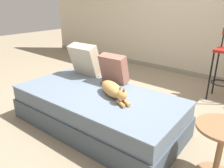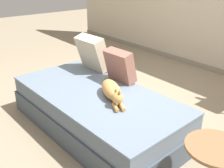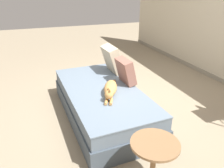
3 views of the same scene
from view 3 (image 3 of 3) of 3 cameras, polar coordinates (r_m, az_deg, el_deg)
ground_plane at (r=3.42m, az=3.87°, el=-6.82°), size 16.00×16.00×0.00m
couch at (r=3.18m, az=-2.63°, el=-4.70°), size 2.06×1.07×0.44m
throw_pillow_corner at (r=3.62m, az=0.08°, el=6.57°), size 0.44×0.29×0.45m
throw_pillow_middle at (r=3.20m, az=3.58°, el=3.40°), size 0.37×0.23×0.38m
cat at (r=2.90m, az=-0.42°, el=-1.29°), size 0.69×0.39×0.19m
side_table at (r=2.13m, az=10.80°, el=-18.55°), size 0.44×0.44×0.51m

